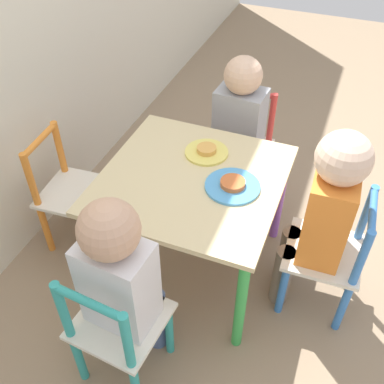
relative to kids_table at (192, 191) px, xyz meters
The scene contains 11 objects.
ground_plane 0.40m from the kids_table, ahead, with size 6.00×6.00×0.00m, color #8C755B.
kids_table is the anchor object (origin of this frame).
chair_blue 0.54m from the kids_table, 88.32° to the right, with size 0.27×0.27×0.51m.
chair_red 0.54m from the kids_table, ahead, with size 0.28×0.28×0.51m.
chair_teal 0.54m from the kids_table, behind, with size 0.28×0.28×0.51m.
chair_orange 0.54m from the kids_table, 94.19° to the left, with size 0.28×0.28×0.51m.
child_front 0.46m from the kids_table, 88.32° to the right, with size 0.20×0.22×0.76m.
child_right 0.45m from the kids_table, ahead, with size 0.22×0.21×0.71m.
child_left 0.45m from the kids_table, behind, with size 0.22×0.21×0.73m.
plate_front 0.16m from the kids_table, 90.00° to the right, with size 0.19×0.19×0.03m.
plate_right 0.16m from the kids_table, ahead, with size 0.16×0.16×0.03m.
Camera 1 is at (-1.11, -0.44, 1.47)m, focal length 42.00 mm.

